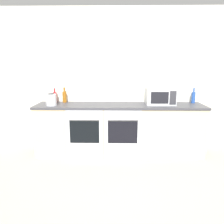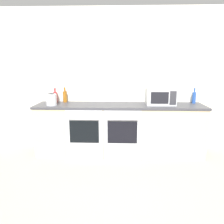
{
  "view_description": "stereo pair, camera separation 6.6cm",
  "coord_description": "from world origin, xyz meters",
  "px_view_note": "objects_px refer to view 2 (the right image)",
  "views": [
    {
      "loc": [
        -0.06,
        -2.11,
        1.61
      ],
      "look_at": [
        -0.13,
        1.68,
        0.77
      ],
      "focal_mm": 35.0,
      "sensor_mm": 36.0,
      "label": 1
    },
    {
      "loc": [
        0.01,
        -2.11,
        1.61
      ],
      "look_at": [
        -0.13,
        1.68,
        0.77
      ],
      "focal_mm": 35.0,
      "sensor_mm": 36.0,
      "label": 2
    }
  ],
  "objects_px": {
    "bottle_blue": "(194,97)",
    "bottle_amber": "(65,96)",
    "microwave": "(160,96)",
    "bottle_red": "(55,97)",
    "kettle": "(51,100)",
    "oven_right": "(122,136)",
    "oven_left": "(84,135)"
  },
  "relations": [
    {
      "from": "bottle_blue",
      "to": "bottle_amber",
      "type": "bearing_deg",
      "value": 179.46
    },
    {
      "from": "microwave",
      "to": "bottle_red",
      "type": "relative_size",
      "value": 1.85
    },
    {
      "from": "bottle_red",
      "to": "bottle_amber",
      "type": "height_order",
      "value": "bottle_amber"
    },
    {
      "from": "kettle",
      "to": "oven_right",
      "type": "bearing_deg",
      "value": -9.14
    },
    {
      "from": "bottle_amber",
      "to": "kettle",
      "type": "xyz_separation_m",
      "value": [
        -0.16,
        -0.32,
        -0.01
      ]
    },
    {
      "from": "oven_right",
      "to": "bottle_red",
      "type": "relative_size",
      "value": 3.25
    },
    {
      "from": "oven_left",
      "to": "kettle",
      "type": "relative_size",
      "value": 4.15
    },
    {
      "from": "oven_left",
      "to": "bottle_amber",
      "type": "bearing_deg",
      "value": 130.01
    },
    {
      "from": "microwave",
      "to": "kettle",
      "type": "height_order",
      "value": "microwave"
    },
    {
      "from": "oven_left",
      "to": "microwave",
      "type": "height_order",
      "value": "microwave"
    },
    {
      "from": "microwave",
      "to": "oven_left",
      "type": "bearing_deg",
      "value": -164.56
    },
    {
      "from": "oven_right",
      "to": "microwave",
      "type": "height_order",
      "value": "microwave"
    },
    {
      "from": "oven_right",
      "to": "kettle",
      "type": "height_order",
      "value": "kettle"
    },
    {
      "from": "bottle_blue",
      "to": "oven_right",
      "type": "bearing_deg",
      "value": -159.21
    },
    {
      "from": "bottle_red",
      "to": "bottle_amber",
      "type": "bearing_deg",
      "value": 15.16
    },
    {
      "from": "oven_right",
      "to": "kettle",
      "type": "xyz_separation_m",
      "value": [
        -1.22,
        0.2,
        0.57
      ]
    },
    {
      "from": "oven_left",
      "to": "bottle_amber",
      "type": "height_order",
      "value": "bottle_amber"
    },
    {
      "from": "oven_left",
      "to": "bottle_blue",
      "type": "bearing_deg",
      "value": 14.29
    },
    {
      "from": "oven_left",
      "to": "bottle_red",
      "type": "height_order",
      "value": "bottle_red"
    },
    {
      "from": "bottle_amber",
      "to": "bottle_blue",
      "type": "height_order",
      "value": "same"
    },
    {
      "from": "bottle_amber",
      "to": "oven_right",
      "type": "bearing_deg",
      "value": -25.74
    },
    {
      "from": "microwave",
      "to": "bottle_blue",
      "type": "height_order",
      "value": "microwave"
    },
    {
      "from": "microwave",
      "to": "bottle_blue",
      "type": "bearing_deg",
      "value": 11.89
    },
    {
      "from": "oven_right",
      "to": "bottle_amber",
      "type": "height_order",
      "value": "bottle_amber"
    },
    {
      "from": "oven_left",
      "to": "bottle_blue",
      "type": "height_order",
      "value": "bottle_blue"
    },
    {
      "from": "oven_right",
      "to": "bottle_amber",
      "type": "xyz_separation_m",
      "value": [
        -1.07,
        0.51,
        0.58
      ]
    },
    {
      "from": "bottle_red",
      "to": "bottle_blue",
      "type": "bearing_deg",
      "value": 0.53
    },
    {
      "from": "microwave",
      "to": "bottle_red",
      "type": "bearing_deg",
      "value": 176.7
    },
    {
      "from": "microwave",
      "to": "kettle",
      "type": "relative_size",
      "value": 2.36
    },
    {
      "from": "bottle_amber",
      "to": "bottle_blue",
      "type": "relative_size",
      "value": 1.0
    },
    {
      "from": "oven_right",
      "to": "microwave",
      "type": "distance_m",
      "value": 0.97
    },
    {
      "from": "oven_right",
      "to": "microwave",
      "type": "relative_size",
      "value": 1.75
    }
  ]
}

